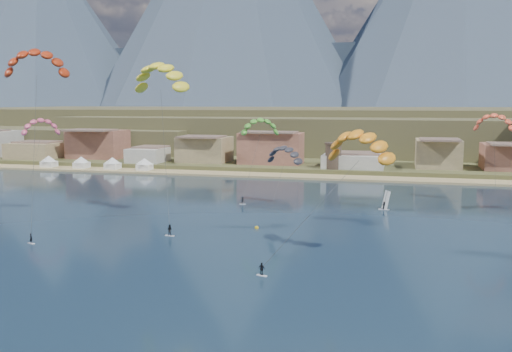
% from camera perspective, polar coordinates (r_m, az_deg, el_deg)
% --- Properties ---
extents(ground, '(2400.00, 2400.00, 0.00)m').
position_cam_1_polar(ground, '(77.25, -5.98, -10.42)').
color(ground, black).
rests_on(ground, ground).
extents(beach, '(2200.00, 12.00, 0.90)m').
position_cam_1_polar(beach, '(178.29, 5.90, -0.09)').
color(beach, tan).
rests_on(beach, ground).
extents(land, '(2200.00, 900.00, 4.00)m').
position_cam_1_polar(land, '(629.82, 12.02, 5.20)').
color(land, brown).
rests_on(land, ground).
extents(foothills, '(940.00, 210.00, 18.00)m').
position_cam_1_polar(foothills, '(301.69, 13.72, 4.53)').
color(foothills, brown).
rests_on(foothills, ground).
extents(mountain_ridge, '(2060.00, 480.00, 400.00)m').
position_cam_1_polar(mountain_ridge, '(902.32, 12.06, 15.43)').
color(mountain_ridge, '#2B3A48').
rests_on(mountain_ridge, ground).
extents(town, '(400.00, 24.00, 12.00)m').
position_cam_1_polar(town, '(202.47, -4.68, 3.04)').
color(town, beige).
rests_on(town, ground).
extents(watchtower, '(5.82, 5.82, 8.60)m').
position_cam_1_polar(watchtower, '(184.84, 7.82, 2.06)').
color(watchtower, '#47382D').
rests_on(watchtower, ground).
extents(beach_tents, '(43.40, 6.40, 5.00)m').
position_cam_1_polar(beach_tents, '(203.42, -15.86, 1.59)').
color(beach_tents, white).
rests_on(beach_tents, ground).
extents(kitesurfer_red, '(13.80, 18.20, 35.42)m').
position_cam_1_polar(kitesurfer_red, '(114.73, -21.35, 10.96)').
color(kitesurfer_red, silver).
rests_on(kitesurfer_red, ground).
extents(kitesurfer_yellow, '(14.35, 17.13, 33.00)m').
position_cam_1_polar(kitesurfer_yellow, '(112.75, -9.64, 10.19)').
color(kitesurfer_yellow, silver).
rests_on(kitesurfer_yellow, ground).
extents(kitesurfer_orange, '(18.96, 17.97, 23.88)m').
position_cam_1_polar(kitesurfer_orange, '(85.82, 10.42, 3.48)').
color(kitesurfer_orange, silver).
rests_on(kitesurfer_orange, ground).
extents(kitesurfer_green, '(10.39, 13.78, 21.12)m').
position_cam_1_polar(kitesurfer_green, '(138.31, 0.40, 5.22)').
color(kitesurfer_green, silver).
rests_on(kitesurfer_green, ground).
extents(distant_kite_pink, '(10.08, 9.66, 21.09)m').
position_cam_1_polar(distant_kite_pink, '(158.49, -20.94, 4.94)').
color(distant_kite_pink, '#262626').
rests_on(distant_kite_pink, ground).
extents(distant_kite_dark, '(10.06, 7.56, 15.71)m').
position_cam_1_polar(distant_kite_dark, '(130.02, 2.89, 2.47)').
color(distant_kite_dark, '#262626').
rests_on(distant_kite_dark, ground).
extents(distant_kite_orange, '(9.93, 7.08, 22.56)m').
position_cam_1_polar(distant_kite_orange, '(139.82, 22.94, 5.30)').
color(distant_kite_orange, '#262626').
rests_on(distant_kite_orange, ground).
extents(windsurfer, '(2.45, 2.68, 4.23)m').
position_cam_1_polar(windsurfer, '(127.95, 12.89, -2.75)').
color(windsurfer, silver).
rests_on(windsurfer, ground).
extents(buoy, '(0.74, 0.74, 0.74)m').
position_cam_1_polar(buoy, '(106.78, 0.06, -5.26)').
color(buoy, yellow).
rests_on(buoy, ground).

